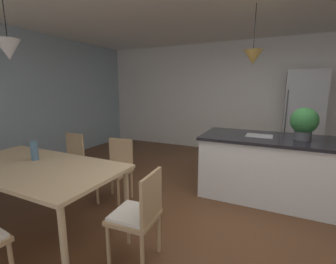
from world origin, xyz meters
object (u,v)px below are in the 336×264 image
potted_plant_on_island (304,122)px  refrigerator (302,118)px  chair_far_left (69,159)px  kitchen_island (275,167)px  chair_kitchen_end (139,213)px  vase_on_dining_table (34,151)px  chair_far_right (116,168)px  dining_table (34,170)px

potted_plant_on_island → refrigerator: bearing=85.6°
chair_far_left → refrigerator: refrigerator is taller
kitchen_island → potted_plant_on_island: potted_plant_on_island is taller
chair_kitchen_end → vase_on_dining_table: size_ratio=3.74×
chair_far_left → chair_far_right: (0.92, -0.00, 0.00)m
vase_on_dining_table → chair_far_right: bearing=50.2°
chair_far_right → vase_on_dining_table: vase_on_dining_table is taller
kitchen_island → vase_on_dining_table: bearing=-146.2°
chair_kitchen_end → refrigerator: (1.54, 3.92, 0.50)m
dining_table → chair_kitchen_end: 1.42m
potted_plant_on_island → kitchen_island: bearing=180.0°
chair_kitchen_end → chair_far_right: size_ratio=1.00×
chair_far_left → potted_plant_on_island: potted_plant_on_island is taller
chair_far_left → potted_plant_on_island: 3.48m
dining_table → vase_on_dining_table: size_ratio=8.88×
chair_kitchen_end → potted_plant_on_island: potted_plant_on_island is taller
potted_plant_on_island → vase_on_dining_table: size_ratio=1.86×
dining_table → chair_kitchen_end: size_ratio=2.37×
dining_table → chair_far_left: (-0.46, 0.89, -0.19)m
chair_far_left → potted_plant_on_island: (3.25, 1.03, 0.66)m
chair_kitchen_end → dining_table: bearing=-179.9°
chair_far_right → dining_table: bearing=-117.5°
chair_kitchen_end → kitchen_island: size_ratio=0.42×
chair_kitchen_end → refrigerator: refrigerator is taller
chair_kitchen_end → refrigerator: 4.24m
dining_table → vase_on_dining_table: 0.28m
chair_kitchen_end → refrigerator: bearing=68.5°
dining_table → chair_far_left: size_ratio=2.37×
chair_far_right → refrigerator: (2.49, 3.04, 0.50)m
potted_plant_on_island → chair_kitchen_end: bearing=-126.0°
dining_table → potted_plant_on_island: potted_plant_on_island is taller
dining_table → chair_kitchen_end: bearing=0.1°
chair_far_left → potted_plant_on_island: bearing=17.5°
potted_plant_on_island → chair_far_right: bearing=-156.2°
dining_table → refrigerator: refrigerator is taller
chair_far_left → kitchen_island: bearing=19.2°
chair_far_left → vase_on_dining_table: 0.89m
dining_table → refrigerator: (2.95, 3.93, 0.31)m
refrigerator → vase_on_dining_table: size_ratio=8.36×
chair_far_left → chair_far_right: same height
chair_far_left → chair_kitchen_end: same height
chair_far_right → kitchen_island: bearing=26.8°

